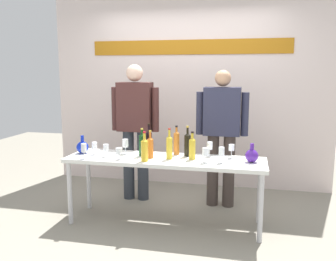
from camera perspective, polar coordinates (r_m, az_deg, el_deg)
ground_plane at (r=4.08m, az=-0.48°, el=-14.28°), size 10.00×10.00×0.00m
back_wall at (r=5.21m, az=3.28°, el=7.84°), size 3.97×0.11×3.00m
display_table at (r=3.87m, az=-0.49°, el=-5.30°), size 2.10×0.57×0.72m
decanter_blue_left at (r=4.17m, az=-13.25°, el=-2.54°), size 0.14×0.14×0.20m
decanter_blue_right at (r=3.76m, az=13.00°, el=-3.83°), size 0.13×0.13×0.19m
presenter_left at (r=4.58m, az=-5.16°, el=1.12°), size 0.61×0.22×1.71m
presenter_right at (r=4.38m, az=8.41°, el=0.16°), size 0.62×0.22×1.65m
wine_bottle_0 at (r=3.93m, az=3.06°, el=-2.08°), size 0.07×0.07×0.33m
wine_bottle_1 at (r=3.84m, az=-2.80°, el=-2.56°), size 0.07×0.07×0.30m
wine_bottle_2 at (r=3.71m, az=-3.71°, el=-2.92°), size 0.07×0.07×0.31m
wine_bottle_3 at (r=3.79m, az=0.21°, el=-2.50°), size 0.06×0.06×0.33m
wine_bottle_4 at (r=3.94m, az=-4.08°, el=-2.10°), size 0.07×0.07×0.30m
wine_bottle_5 at (r=4.00m, az=1.33°, el=-1.82°), size 0.07×0.07×0.32m
wine_bottle_6 at (r=4.02m, az=-2.99°, el=-1.71°), size 0.06×0.06×0.34m
wine_bottle_7 at (r=3.78m, az=3.82°, el=-2.67°), size 0.07×0.07×0.29m
wine_glass_left_0 at (r=3.90m, az=-13.06°, el=-2.74°), size 0.06×0.06×0.16m
wine_glass_left_1 at (r=3.96m, az=-9.69°, el=-2.71°), size 0.06×0.06×0.14m
wine_glass_left_2 at (r=4.05m, az=-6.71°, el=-2.02°), size 0.07×0.07×0.17m
wine_glass_left_3 at (r=4.08m, az=-11.45°, el=-2.40°), size 0.06×0.06×0.14m
wine_glass_left_4 at (r=3.80m, az=-7.69°, el=-3.25°), size 0.07×0.07×0.13m
wine_glass_right_0 at (r=3.67m, az=8.39°, el=-3.33°), size 0.06×0.06×0.16m
wine_glass_right_1 at (r=3.93m, az=6.56°, el=-2.44°), size 0.06×0.06×0.16m
wine_glass_right_2 at (r=3.66m, az=5.91°, el=-3.38°), size 0.07×0.07×0.15m
wine_glass_right_3 at (r=3.90m, az=9.93°, el=-2.72°), size 0.06×0.06×0.15m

